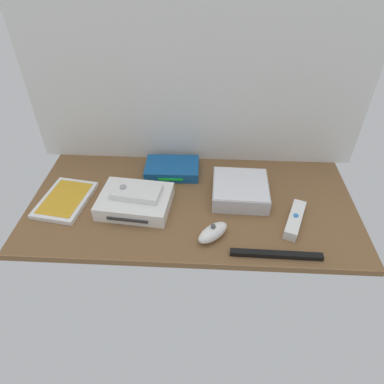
# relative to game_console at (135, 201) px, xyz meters

# --- Properties ---
(ground_plane) EXTENTS (1.00, 0.48, 0.02)m
(ground_plane) POSITION_rel_game_console_xyz_m (0.17, 0.03, -0.03)
(ground_plane) COLOR brown
(ground_plane) RESTS_ON ground
(back_wall) EXTENTS (1.10, 0.01, 0.64)m
(back_wall) POSITION_rel_game_console_xyz_m (0.17, 0.28, 0.30)
(back_wall) COLOR silver
(back_wall) RESTS_ON ground
(game_console) EXTENTS (0.22, 0.18, 0.04)m
(game_console) POSITION_rel_game_console_xyz_m (0.00, 0.00, 0.00)
(game_console) COLOR white
(game_console) RESTS_ON ground_plane
(mini_computer) EXTENTS (0.17, 0.17, 0.05)m
(mini_computer) POSITION_rel_game_console_xyz_m (0.32, 0.07, 0.00)
(mini_computer) COLOR silver
(mini_computer) RESTS_ON ground_plane
(game_case) EXTENTS (0.16, 0.21, 0.02)m
(game_case) POSITION_rel_game_console_xyz_m (-0.22, 0.01, -0.01)
(game_case) COLOR white
(game_case) RESTS_ON ground_plane
(network_router) EXTENTS (0.18, 0.13, 0.03)m
(network_router) POSITION_rel_game_console_xyz_m (0.09, 0.18, -0.00)
(network_router) COLOR #145193
(network_router) RESTS_ON ground_plane
(remote_wand) EXTENTS (0.09, 0.15, 0.03)m
(remote_wand) POSITION_rel_game_console_xyz_m (0.47, -0.05, -0.01)
(remote_wand) COLOR white
(remote_wand) RESTS_ON ground_plane
(remote_nunchuk) EXTENTS (0.10, 0.10, 0.05)m
(remote_nunchuk) POSITION_rel_game_console_xyz_m (0.23, -0.12, -0.00)
(remote_nunchuk) COLOR white
(remote_nunchuk) RESTS_ON ground_plane
(remote_classic_pad) EXTENTS (0.15, 0.10, 0.02)m
(remote_classic_pad) POSITION_rel_game_console_xyz_m (0.01, 0.01, 0.03)
(remote_classic_pad) COLOR white
(remote_classic_pad) RESTS_ON game_console
(sensor_bar) EXTENTS (0.24, 0.02, 0.01)m
(sensor_bar) POSITION_rel_game_console_xyz_m (0.40, -0.17, -0.01)
(sensor_bar) COLOR black
(sensor_bar) RESTS_ON ground_plane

